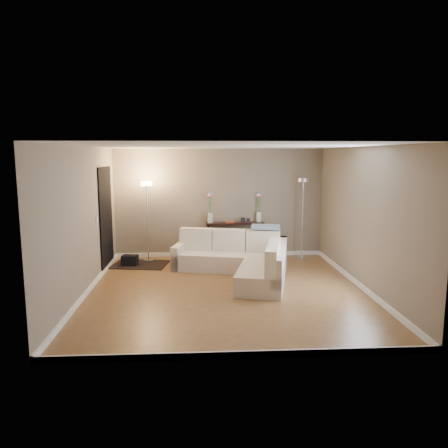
{
  "coord_description": "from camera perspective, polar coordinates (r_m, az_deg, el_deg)",
  "views": [
    {
      "loc": [
        -0.51,
        -7.69,
        2.44
      ],
      "look_at": [
        0.0,
        0.8,
        1.1
      ],
      "focal_mm": 35.0,
      "sensor_mm": 36.0,
      "label": 1
    }
  ],
  "objects": [
    {
      "name": "wall_front",
      "position": [
        5.09,
        2.41,
        -4.03
      ],
      "size": [
        5.0,
        0.02,
        2.6
      ],
      "primitive_type": "cube",
      "color": "gray",
      "rests_on": "ground"
    },
    {
      "name": "flower_vase_right",
      "position": [
        10.53,
        4.58,
        1.85
      ],
      "size": [
        0.16,
        0.13,
        0.73
      ],
      "color": "silver",
      "rests_on": "console_table"
    },
    {
      "name": "ceiling",
      "position": [
        7.71,
        0.36,
        10.18
      ],
      "size": [
        5.0,
        5.5,
        0.01
      ],
      "primitive_type": "cube",
      "color": "white",
      "rests_on": "ground"
    },
    {
      "name": "wall_right",
      "position": [
        8.34,
        17.83,
        0.66
      ],
      "size": [
        0.02,
        5.5,
        2.6
      ],
      "primitive_type": "cube",
      "color": "gray",
      "rests_on": "ground"
    },
    {
      "name": "baseboard_front",
      "position": [
        5.53,
        2.3,
        -16.7
      ],
      "size": [
        5.0,
        0.03,
        0.1
      ],
      "primitive_type": "cube",
      "color": "white",
      "rests_on": "ground"
    },
    {
      "name": "black_bag",
      "position": [
        10.0,
        -12.19,
        -4.62
      ],
      "size": [
        0.37,
        0.29,
        0.22
      ],
      "primitive_type": "cube",
      "rotation": [
        0.0,
        0.0,
        -0.16
      ],
      "color": "black",
      "rests_on": "charcoal_rug"
    },
    {
      "name": "floor_lamp_unlit",
      "position": [
        10.39,
        10.26,
        2.81
      ],
      "size": [
        0.34,
        0.34,
        1.91
      ],
      "color": "silver",
      "rests_on": "floor"
    },
    {
      "name": "switch_plate",
      "position": [
        8.85,
        -16.26,
        0.54
      ],
      "size": [
        0.02,
        0.08,
        0.12
      ],
      "primitive_type": "cube",
      "color": "white",
      "rests_on": "ground"
    },
    {
      "name": "table_decor",
      "position": [
        10.44,
        1.41,
        0.29
      ],
      "size": [
        0.59,
        0.14,
        0.14
      ],
      "color": "#CA5123",
      "rests_on": "console_table"
    },
    {
      "name": "floor_lamp_lit",
      "position": [
        10.14,
        -10.02,
        2.36
      ],
      "size": [
        0.3,
        0.3,
        1.84
      ],
      "color": "silver",
      "rests_on": "floor"
    },
    {
      "name": "throw_blanket",
      "position": [
        9.44,
        5.45,
        -0.38
      ],
      "size": [
        0.66,
        0.46,
        0.08
      ],
      "primitive_type": "cube",
      "rotation": [
        0.1,
        0.0,
        -0.19
      ],
      "color": "#7C92A0",
      "rests_on": "sectional_sofa"
    },
    {
      "name": "baseboard_left",
      "position": [
        8.29,
        -17.24,
        -8.22
      ],
      "size": [
        0.03,
        5.5,
        0.1
      ],
      "primitive_type": "cube",
      "color": "white",
      "rests_on": "ground"
    },
    {
      "name": "wall_back",
      "position": [
        10.52,
        -0.64,
        2.74
      ],
      "size": [
        5.0,
        0.02,
        2.6
      ],
      "primitive_type": "cube",
      "color": "gray",
      "rests_on": "ground"
    },
    {
      "name": "wall_left",
      "position": [
        8.03,
        -17.83,
        0.35
      ],
      "size": [
        0.02,
        5.5,
        2.6
      ],
      "primitive_type": "cube",
      "color": "gray",
      "rests_on": "ground"
    },
    {
      "name": "baseboard_right",
      "position": [
        8.59,
        17.27,
        -7.61
      ],
      "size": [
        0.03,
        5.5,
        0.1
      ],
      "primitive_type": "cube",
      "color": "white",
      "rests_on": "ground"
    },
    {
      "name": "charcoal_rug",
      "position": [
        10.06,
        -10.9,
        -5.19
      ],
      "size": [
        1.33,
        1.08,
        0.02
      ],
      "primitive_type": "cube",
      "rotation": [
        0.0,
        0.0,
        -0.16
      ],
      "color": "black",
      "rests_on": "floor"
    },
    {
      "name": "baseboard_back",
      "position": [
        10.71,
        -0.62,
        -3.94
      ],
      "size": [
        5.0,
        0.03,
        0.1
      ],
      "primitive_type": "cube",
      "color": "white",
      "rests_on": "ground"
    },
    {
      "name": "console_table",
      "position": [
        10.54,
        0.95,
        -1.75
      ],
      "size": [
        1.4,
        0.43,
        0.85
      ],
      "color": "black",
      "rests_on": "floor"
    },
    {
      "name": "flower_vase_left",
      "position": [
        10.38,
        -1.81,
        1.77
      ],
      "size": [
        0.16,
        0.13,
        0.73
      ],
      "color": "silver",
      "rests_on": "console_table"
    },
    {
      "name": "leaning_mirror",
      "position": [
        10.61,
        1.29,
        2.39
      ],
      "size": [
        0.98,
        0.09,
        0.77
      ],
      "color": "black",
      "rests_on": "console_table"
    },
    {
      "name": "doorway",
      "position": [
        9.69,
        -15.14,
        0.69
      ],
      "size": [
        0.02,
        1.2,
        2.2
      ],
      "primitive_type": "cube",
      "color": "black",
      "rests_on": "ground"
    },
    {
      "name": "sectional_sofa",
      "position": [
        9.02,
        2.35,
        -4.69
      ],
      "size": [
        2.54,
        2.81,
        0.85
      ],
      "color": "beige",
      "rests_on": "floor"
    },
    {
      "name": "floor",
      "position": [
        8.09,
        0.34,
        -8.65
      ],
      "size": [
        5.0,
        5.5,
        0.01
      ],
      "primitive_type": "cube",
      "color": "brown",
      "rests_on": "ground"
    }
  ]
}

